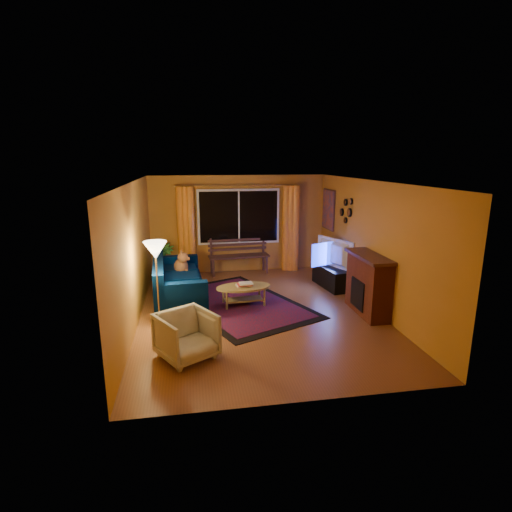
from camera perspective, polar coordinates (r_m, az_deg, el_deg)
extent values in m
cube|color=brown|center=(7.84, 0.37, -8.06)|extent=(4.50, 6.00, 0.02)
cube|color=white|center=(7.29, 0.40, 10.65)|extent=(4.50, 6.00, 0.02)
cube|color=#C37F2E|center=(10.39, -2.49, 4.58)|extent=(4.50, 0.02, 2.50)
cube|color=#C37F2E|center=(7.43, -17.05, 0.27)|extent=(0.02, 6.00, 2.50)
cube|color=#C37F2E|center=(8.16, 16.22, 1.50)|extent=(0.02, 6.00, 2.50)
cube|color=black|center=(10.30, -2.46, 5.62)|extent=(2.00, 0.02, 1.30)
cylinder|color=#BF8C3F|center=(10.17, -2.47, 10.05)|extent=(3.20, 0.03, 0.03)
cylinder|color=orange|center=(10.21, -9.94, 3.48)|extent=(0.36, 0.36, 2.24)
cylinder|color=orange|center=(10.54, 4.92, 3.95)|extent=(0.36, 0.36, 2.24)
cube|color=#3D221D|center=(10.33, -2.43, -1.26)|extent=(1.57, 0.57, 0.46)
imported|color=#235B1E|center=(9.95, -13.03, -0.86)|extent=(0.64, 0.64, 0.91)
cube|color=#001032|center=(8.38, -11.01, -3.47)|extent=(1.12, 2.33, 0.92)
imported|color=beige|center=(6.09, -9.89, -10.88)|extent=(1.01, 0.99, 0.78)
cylinder|color=#BF8C3F|center=(7.15, -13.90, -4.01)|extent=(0.27, 0.27, 1.55)
cube|color=maroon|center=(8.28, -2.51, -6.71)|extent=(3.20, 3.81, 0.02)
cylinder|color=#A38B49|center=(8.13, -1.77, -5.67)|extent=(1.19, 1.19, 0.40)
cube|color=black|center=(9.40, 10.57, -2.99)|extent=(0.54, 1.18, 0.47)
imported|color=black|center=(9.25, 10.73, 0.37)|extent=(0.59, 1.11, 0.66)
cube|color=maroon|center=(7.90, 15.75, -4.13)|extent=(0.40, 1.20, 1.10)
cube|color=#DB4C0D|center=(10.31, 10.30, 6.54)|extent=(0.04, 0.76, 0.96)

